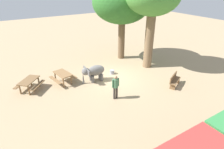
# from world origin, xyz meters

# --- Properties ---
(ground_plane) EXTENTS (60.00, 60.00, 0.00)m
(ground_plane) POSITION_xyz_m (0.00, 0.00, 0.00)
(ground_plane) COLOR tan
(elephant) EXTENTS (1.78, 1.20, 1.23)m
(elephant) POSITION_xyz_m (1.57, -0.26, 0.79)
(elephant) COLOR slate
(elephant) RESTS_ON ground_plane
(person_handler) EXTENTS (0.51, 0.32, 1.62)m
(person_handler) POSITION_xyz_m (1.44, 2.52, 0.95)
(person_handler) COLOR #3F3833
(person_handler) RESTS_ON ground_plane
(shade_tree_main) EXTENTS (5.24, 4.81, 6.97)m
(shade_tree_main) POSITION_xyz_m (-2.79, -3.18, 5.06)
(shade_tree_main) COLOR brown
(shade_tree_main) RESTS_ON ground_plane
(wooden_bench) EXTENTS (1.43, 0.97, 0.88)m
(wooden_bench) POSITION_xyz_m (-2.95, 3.34, 0.47)
(wooden_bench) COLOR brown
(wooden_bench) RESTS_ON ground_plane
(picnic_table_near) EXTENTS (1.75, 1.76, 0.78)m
(picnic_table_near) POSITION_xyz_m (3.60, -1.20, 0.59)
(picnic_table_near) COLOR olive
(picnic_table_near) RESTS_ON ground_plane
(picnic_table_far) EXTENTS (2.10, 2.11, 0.78)m
(picnic_table_far) POSITION_xyz_m (5.88, -1.37, 0.59)
(picnic_table_far) COLOR brown
(picnic_table_far) RESTS_ON ground_plane
(feed_bucket) EXTENTS (0.36, 0.36, 0.32)m
(feed_bucket) POSITION_xyz_m (-0.21, -0.60, 0.16)
(feed_bucket) COLOR gray
(feed_bucket) RESTS_ON ground_plane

